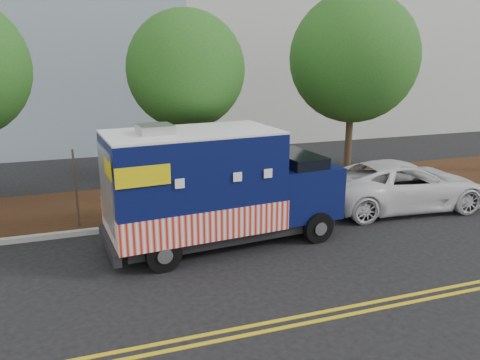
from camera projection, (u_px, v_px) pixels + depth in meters
name	position (u px, v px, depth m)	size (l,w,h in m)	color
ground	(217.00, 237.00, 13.08)	(120.00, 120.00, 0.00)	black
curb	(205.00, 218.00, 14.34)	(120.00, 0.18, 0.15)	#9E9E99
mulch_strip	(189.00, 199.00, 16.25)	(120.00, 4.00, 0.15)	black
centerline_near	(281.00, 320.00, 9.01)	(120.00, 0.10, 0.01)	gold
centerline_far	(287.00, 327.00, 8.78)	(120.00, 0.10, 0.01)	gold
tree_b	(186.00, 70.00, 14.42)	(3.66, 3.66, 6.31)	#38281C
tree_c	(354.00, 58.00, 16.98)	(4.68, 4.68, 7.15)	#38281C
sign_post	(76.00, 191.00, 13.25)	(0.06, 0.06, 2.40)	#473828
food_truck	(213.00, 190.00, 12.26)	(6.49, 2.93, 3.32)	black
white_car	(402.00, 185.00, 15.40)	(2.59, 5.62, 1.56)	white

